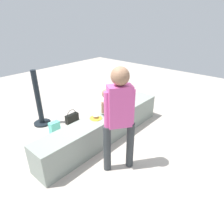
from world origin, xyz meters
The scene contains 11 objects.
ground_plane centered at (0.00, 0.00, 0.00)m, with size 12.00×12.00×0.00m, color #ABA196.
concrete_ledge centered at (0.00, 0.00, 0.26)m, with size 2.89×0.44×0.52m, color gray.
child_seated centered at (0.07, -0.01, 0.73)m, with size 0.28×0.32×0.48m.
adult_standing centered at (-0.45, -0.70, 0.97)m, with size 0.41×0.35×1.61m.
cake_plate centered at (-0.20, 0.04, 0.54)m, with size 0.22×0.22×0.07m.
gift_bag centered at (-0.52, 0.92, 0.13)m, with size 0.20×0.12×0.29m.
railing_post centered at (-0.49, 1.46, 0.47)m, with size 0.36×0.36×1.22m.
water_bottle_near_gift centered at (0.88, 0.74, 0.09)m, with size 0.07×0.07×0.20m.
water_bottle_far_side centered at (1.06, 0.65, 0.09)m, with size 0.06×0.06×0.20m.
cake_box_white centered at (0.91, 1.10, 0.06)m, with size 0.32×0.29×0.12m, color white.
handbag_black_leather centered at (-0.01, 1.00, 0.11)m, with size 0.31×0.10×0.32m.
Camera 1 is at (-2.32, -2.19, 2.17)m, focal length 31.07 mm.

